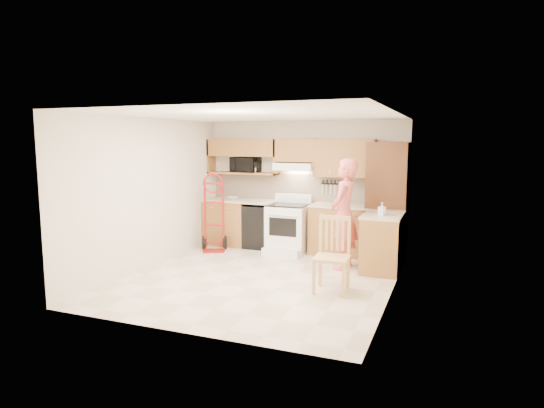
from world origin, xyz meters
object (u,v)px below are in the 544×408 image
Objects in this scene: microwave at (245,165)px; range at (287,224)px; person at (344,214)px; dining_chair at (332,255)px; hand_truck at (214,216)px.

microwave is 0.51× the size of range.
range is (1.03, -0.37, -1.10)m from microwave.
dining_chair is (0.12, -1.27, -0.39)m from person.
range is 1.43m from hand_truck.
person is (1.24, -0.69, 0.37)m from range.
person is 1.73× the size of dining_chair.
hand_truck is at bearing 146.11° from dining_chair.
person is at bearing 91.91° from dining_chair.
range is at bearing -9.85° from hand_truck.
person is 2.65m from hand_truck.
person reaches higher than microwave.
microwave is 0.52× the size of dining_chair.
range is at bearing -114.65° from person.
range is 1.03× the size of dining_chair.
microwave is at bearing -110.56° from person.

